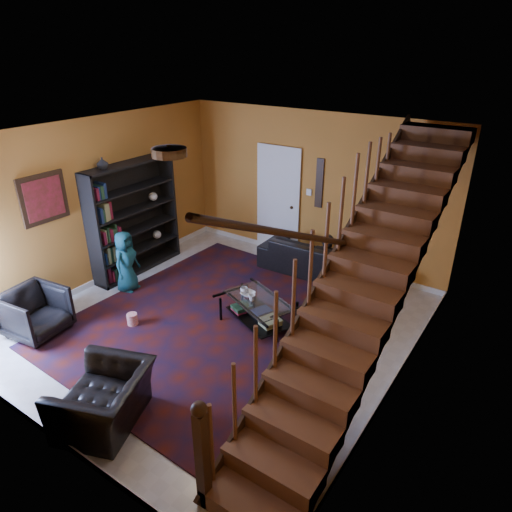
{
  "coord_description": "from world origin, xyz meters",
  "views": [
    {
      "loc": [
        3.67,
        -4.47,
        3.88
      ],
      "look_at": [
        0.36,
        0.4,
        1.08
      ],
      "focal_mm": 32.0,
      "sensor_mm": 36.0,
      "label": 1
    }
  ],
  "objects_px": {
    "bookshelf": "(134,220)",
    "coffee_table": "(258,310)",
    "armchair_left": "(36,313)",
    "sofa": "(319,258)",
    "armchair_right": "(104,400)"
  },
  "relations": [
    {
      "from": "bookshelf",
      "to": "coffee_table",
      "type": "bearing_deg",
      "value": -5.13
    },
    {
      "from": "armchair_left",
      "to": "coffee_table",
      "type": "distance_m",
      "value": 3.21
    },
    {
      "from": "sofa",
      "to": "armchair_right",
      "type": "relative_size",
      "value": 2.18
    },
    {
      "from": "armchair_left",
      "to": "coffee_table",
      "type": "height_order",
      "value": "armchair_left"
    },
    {
      "from": "sofa",
      "to": "armchair_right",
      "type": "height_order",
      "value": "armchair_right"
    },
    {
      "from": "bookshelf",
      "to": "armchair_right",
      "type": "distance_m",
      "value": 3.88
    },
    {
      "from": "bookshelf",
      "to": "sofa",
      "type": "distance_m",
      "value": 3.39
    },
    {
      "from": "bookshelf",
      "to": "armchair_left",
      "type": "relative_size",
      "value": 2.59
    },
    {
      "from": "armchair_left",
      "to": "sofa",
      "type": "bearing_deg",
      "value": -39.37
    },
    {
      "from": "sofa",
      "to": "coffee_table",
      "type": "relative_size",
      "value": 1.77
    },
    {
      "from": "sofa",
      "to": "armchair_left",
      "type": "height_order",
      "value": "armchair_left"
    },
    {
      "from": "sofa",
      "to": "armchair_right",
      "type": "bearing_deg",
      "value": 84.9
    },
    {
      "from": "sofa",
      "to": "armchair_right",
      "type": "distance_m",
      "value": 4.56
    },
    {
      "from": "coffee_table",
      "to": "armchair_right",
      "type": "bearing_deg",
      "value": -96.3
    },
    {
      "from": "armchair_left",
      "to": "coffee_table",
      "type": "bearing_deg",
      "value": -58.2
    }
  ]
}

